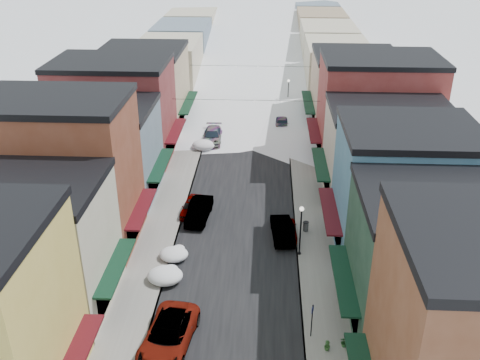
# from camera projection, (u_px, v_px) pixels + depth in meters

# --- Properties ---
(road) EXTENTS (10.00, 160.00, 0.01)m
(road) POSITION_uv_depth(u_px,v_px,m) (251.00, 99.00, 79.61)
(road) COLOR black
(road) RESTS_ON ground
(sidewalk_left) EXTENTS (3.20, 160.00, 0.15)m
(sidewalk_left) POSITION_uv_depth(u_px,v_px,m) (207.00, 98.00, 79.89)
(sidewalk_left) COLOR gray
(sidewalk_left) RESTS_ON ground
(sidewalk_right) EXTENTS (3.20, 160.00, 0.15)m
(sidewalk_right) POSITION_uv_depth(u_px,v_px,m) (296.00, 99.00, 79.27)
(sidewalk_right) COLOR gray
(sidewalk_right) RESTS_ON ground
(curb_left) EXTENTS (0.10, 160.00, 0.15)m
(curb_left) POSITION_uv_depth(u_px,v_px,m) (217.00, 98.00, 79.82)
(curb_left) COLOR slate
(curb_left) RESTS_ON ground
(curb_right) EXTENTS (0.10, 160.00, 0.15)m
(curb_right) POSITION_uv_depth(u_px,v_px,m) (285.00, 99.00, 79.35)
(curb_right) COLOR slate
(curb_right) RESTS_ON ground
(bldg_l_cream) EXTENTS (11.30, 8.20, 9.50)m
(bldg_l_cream) POSITION_uv_depth(u_px,v_px,m) (31.00, 245.00, 35.60)
(bldg_l_cream) COLOR beige
(bldg_l_cream) RESTS_ON ground
(bldg_l_brick_near) EXTENTS (12.30, 8.20, 12.50)m
(bldg_l_brick_near) POSITION_uv_depth(u_px,v_px,m) (62.00, 173.00, 42.12)
(bldg_l_brick_near) COLOR brown
(bldg_l_brick_near) RESTS_ON ground
(bldg_l_grayblue) EXTENTS (11.30, 9.20, 9.00)m
(bldg_l_grayblue) POSITION_uv_depth(u_px,v_px,m) (101.00, 151.00, 50.48)
(bldg_l_grayblue) COLOR slate
(bldg_l_grayblue) RESTS_ON ground
(bldg_l_brick_far) EXTENTS (13.30, 9.20, 11.00)m
(bldg_l_brick_far) POSITION_uv_depth(u_px,v_px,m) (115.00, 110.00, 58.14)
(bldg_l_brick_far) COLOR maroon
(bldg_l_brick_far) RESTS_ON ground
(bldg_l_tan) EXTENTS (11.30, 11.20, 10.00)m
(bldg_l_tan) POSITION_uv_depth(u_px,v_px,m) (144.00, 88.00, 67.27)
(bldg_l_tan) COLOR tan
(bldg_l_tan) RESTS_ON ground
(bldg_r_green) EXTENTS (11.30, 9.20, 9.50)m
(bldg_r_green) POSITION_uv_depth(u_px,v_px,m) (434.00, 261.00, 33.93)
(bldg_r_green) COLOR #1C3C2B
(bldg_r_green) RESTS_ON ground
(bldg_r_blue) EXTENTS (11.30, 9.20, 10.50)m
(bldg_r_blue) POSITION_uv_depth(u_px,v_px,m) (404.00, 189.00, 41.76)
(bldg_r_blue) COLOR teal
(bldg_r_blue) RESTS_ON ground
(bldg_r_cream) EXTENTS (12.30, 9.20, 9.00)m
(bldg_r_cream) POSITION_uv_depth(u_px,v_px,m) (387.00, 153.00, 50.13)
(bldg_r_cream) COLOR beige
(bldg_r_cream) RESTS_ON ground
(bldg_r_brick_far) EXTENTS (13.30, 9.20, 11.50)m
(bldg_r_brick_far) POSITION_uv_depth(u_px,v_px,m) (377.00, 109.00, 57.60)
(bldg_r_brick_far) COLOR maroon
(bldg_r_brick_far) RESTS_ON ground
(bldg_r_tan) EXTENTS (11.30, 11.20, 9.50)m
(bldg_r_tan) POSITION_uv_depth(u_px,v_px,m) (354.00, 91.00, 67.05)
(bldg_r_tan) COLOR tan
(bldg_r_tan) RESTS_ON ground
(distant_blocks) EXTENTS (34.00, 55.00, 8.00)m
(distant_blocks) POSITION_uv_depth(u_px,v_px,m) (255.00, 40.00, 98.43)
(distant_blocks) COLOR gray
(distant_blocks) RESTS_ON ground
(overhead_cables) EXTENTS (16.40, 15.04, 0.04)m
(overhead_cables) POSITION_uv_depth(u_px,v_px,m) (248.00, 81.00, 65.68)
(overhead_cables) COLOR black
(overhead_cables) RESTS_ON ground
(car_white_suv) EXTENTS (3.57, 6.42, 1.70)m
(car_white_suv) POSITION_uv_depth(u_px,v_px,m) (168.00, 336.00, 33.45)
(car_white_suv) COLOR white
(car_white_suv) RESTS_ON ground
(car_silver_sedan) EXTENTS (1.99, 4.11, 1.35)m
(car_silver_sedan) POSITION_uv_depth(u_px,v_px,m) (192.00, 207.00, 48.68)
(car_silver_sedan) COLOR gray
(car_silver_sedan) RESTS_ON ground
(car_dark_hatch) EXTENTS (2.15, 5.05, 1.62)m
(car_dark_hatch) POSITION_uv_depth(u_px,v_px,m) (199.00, 211.00, 47.72)
(car_dark_hatch) COLOR black
(car_dark_hatch) RESTS_ON ground
(car_silver_wagon) EXTENTS (2.32, 5.49, 1.58)m
(car_silver_wagon) POSITION_uv_depth(u_px,v_px,m) (212.00, 136.00, 63.97)
(car_silver_wagon) COLOR gray
(car_silver_wagon) RESTS_ON ground
(car_green_sedan) EXTENTS (2.12, 4.96, 1.59)m
(car_green_sedan) POSITION_uv_depth(u_px,v_px,m) (282.00, 229.00, 44.98)
(car_green_sedan) COLOR black
(car_green_sedan) RESTS_ON ground
(car_gray_suv) EXTENTS (1.73, 4.05, 1.36)m
(car_gray_suv) POSITION_uv_depth(u_px,v_px,m) (287.00, 229.00, 45.15)
(car_gray_suv) COLOR gray
(car_gray_suv) RESTS_ON ground
(car_black_sedan) EXTENTS (1.97, 4.84, 1.40)m
(car_black_sedan) POSITION_uv_depth(u_px,v_px,m) (282.00, 122.00, 68.63)
(car_black_sedan) COLOR black
(car_black_sedan) RESTS_ON ground
(car_lane_silver) EXTENTS (2.13, 4.48, 1.48)m
(car_lane_silver) POSITION_uv_depth(u_px,v_px,m) (244.00, 105.00, 74.67)
(car_lane_silver) COLOR gray
(car_lane_silver) RESTS_ON ground
(car_lane_white) EXTENTS (3.00, 5.90, 1.60)m
(car_lane_white) POSITION_uv_depth(u_px,v_px,m) (265.00, 77.00, 87.63)
(car_lane_white) COLOR silver
(car_lane_white) RESTS_ON ground
(parking_sign) EXTENTS (0.16, 0.32, 2.52)m
(parking_sign) POSITION_uv_depth(u_px,v_px,m) (312.00, 318.00, 33.76)
(parking_sign) COLOR black
(parking_sign) RESTS_ON sidewalk_right
(trash_can) EXTENTS (0.50, 0.50, 0.86)m
(trash_can) POSITION_uv_depth(u_px,v_px,m) (306.00, 226.00, 45.75)
(trash_can) COLOR #545659
(trash_can) RESTS_ON sidewalk_right
(streetlamp_near) EXTENTS (0.36, 0.36, 4.31)m
(streetlamp_near) POSITION_uv_depth(u_px,v_px,m) (301.00, 225.00, 41.59)
(streetlamp_near) COLOR black
(streetlamp_near) RESTS_ON sidewalk_right
(streetlamp_far) EXTENTS (0.35, 0.35, 4.25)m
(streetlamp_far) POSITION_uv_depth(u_px,v_px,m) (288.00, 91.00, 73.64)
(streetlamp_far) COLOR black
(streetlamp_far) RESTS_ON sidewalk_right
(planter_near) EXTENTS (0.71, 0.67, 0.63)m
(planter_near) POSITION_uv_depth(u_px,v_px,m) (344.00, 342.00, 33.47)
(planter_near) COLOR #2A5D2C
(planter_near) RESTS_ON sidewalk_right
(planter_far) EXTENTS (0.53, 0.53, 0.68)m
(planter_far) POSITION_uv_depth(u_px,v_px,m) (327.00, 346.00, 33.18)
(planter_far) COLOR #32602C
(planter_far) RESTS_ON sidewalk_right
(snow_pile_near) EXTENTS (2.64, 2.82, 1.12)m
(snow_pile_near) POSITION_uv_depth(u_px,v_px,m) (166.00, 275.00, 39.62)
(snow_pile_near) COLOR white
(snow_pile_near) RESTS_ON ground
(snow_pile_mid) EXTENTS (2.28, 2.60, 0.97)m
(snow_pile_mid) POSITION_uv_depth(u_px,v_px,m) (174.00, 254.00, 42.25)
(snow_pile_mid) COLOR white
(snow_pile_mid) RESTS_ON ground
(snow_pile_far) EXTENTS (2.66, 2.84, 1.12)m
(snow_pile_far) POSITION_uv_depth(u_px,v_px,m) (204.00, 145.00, 62.15)
(snow_pile_far) COLOR white
(snow_pile_far) RESTS_ON ground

